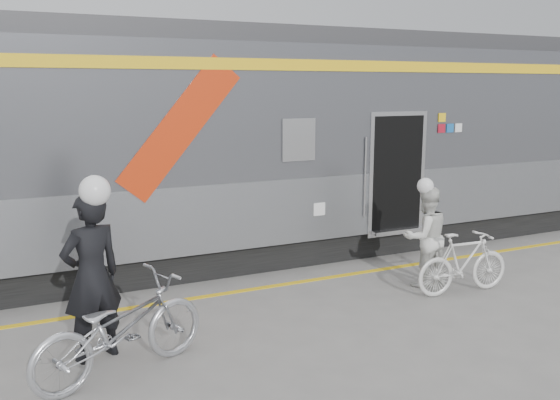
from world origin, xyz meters
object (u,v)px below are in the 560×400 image
man (92,277)px  bicycle_right (463,263)px  woman (425,237)px  bicycle_left (120,328)px

man → bicycle_right: size_ratio=1.23×
bicycle_right → man: bearing=93.1°
man → woman: 5.12m
bicycle_left → woman: (4.90, 1.02, 0.25)m
bicycle_left → man: bearing=-0.2°
woman → bicycle_right: size_ratio=0.99×
man → bicycle_right: 5.42m
man → bicycle_left: bearing=89.8°
bicycle_left → woman: size_ratio=1.30×
bicycle_left → bicycle_right: size_ratio=1.29×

